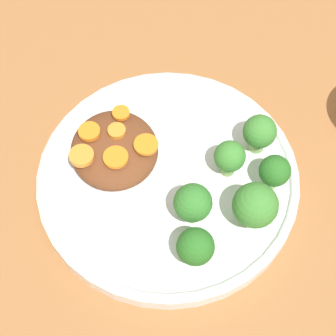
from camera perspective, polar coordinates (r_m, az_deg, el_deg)
The scene contains 15 objects.
ground_plane at distance 0.63m, azimuth -0.00°, elevation -1.58°, with size 4.00×4.00×0.00m, color #9E6638.
plate at distance 0.62m, azimuth -0.00°, elevation -1.00°, with size 0.29×0.29×0.02m.
stew_mound at distance 0.61m, azimuth -5.46°, elevation 1.90°, with size 0.10×0.10×0.03m, color brown.
broccoli_floret_0 at distance 0.56m, azimuth 2.54°, elevation -3.61°, with size 0.04×0.04×0.05m.
broccoli_floret_1 at distance 0.60m, azimuth 6.27°, elevation 1.08°, with size 0.03×0.03×0.05m.
broccoli_floret_2 at distance 0.59m, azimuth 10.78°, elevation -0.36°, with size 0.03×0.03×0.05m.
broccoli_floret_3 at distance 0.55m, azimuth 2.80°, elevation -8.05°, with size 0.04×0.04×0.05m.
broccoli_floret_4 at distance 0.56m, azimuth 8.84°, elevation -3.83°, with size 0.05×0.05×0.06m.
broccoli_floret_5 at distance 0.61m, azimuth 9.27°, elevation 3.56°, with size 0.04×0.04×0.05m.
carrot_slice_0 at distance 0.61m, azimuth -8.00°, elevation 3.68°, with size 0.02×0.02×0.01m, color orange.
carrot_slice_1 at distance 0.60m, azimuth -5.23°, elevation 3.77°, with size 0.02×0.02×0.01m, color orange.
carrot_slice_2 at distance 0.62m, azimuth -4.81°, elevation 5.60°, with size 0.02×0.02×0.00m, color orange.
carrot_slice_3 at distance 0.59m, azimuth -8.77°, elevation 1.23°, with size 0.03×0.03×0.01m, color orange.
carrot_slice_4 at distance 0.59m, azimuth -2.26°, elevation 2.38°, with size 0.03×0.03×0.00m, color orange.
carrot_slice_5 at distance 0.59m, azimuth -5.34°, elevation 1.08°, with size 0.03×0.03×0.00m, color orange.
Camera 1 is at (0.06, 0.30, 0.55)m, focal length 60.00 mm.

